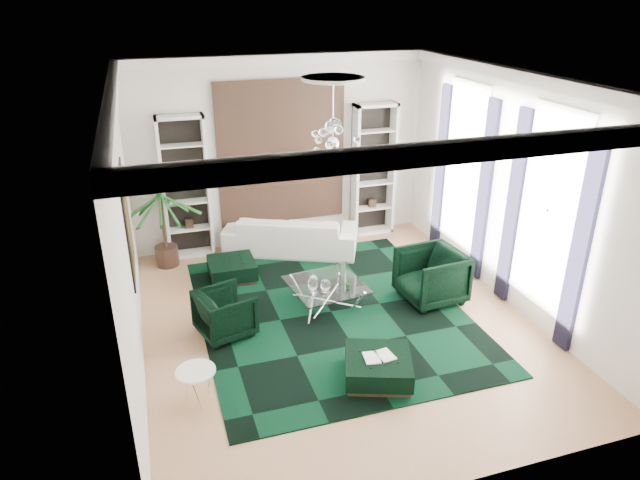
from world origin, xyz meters
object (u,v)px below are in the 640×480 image
object	(u,v)px
sofa	(291,233)
coffee_table	(326,295)
armchair_left	(225,313)
armchair_right	(431,276)
ottoman_side	(232,270)
ottoman_front	(378,368)
palm	(161,208)
side_table	(197,387)

from	to	relation	value
sofa	coffee_table	world-z (taller)	sofa
coffee_table	sofa	bearing A→B (deg)	90.00
sofa	armchair_left	distance (m)	3.18
armchair_right	ottoman_side	size ratio (longest dim) A/B	1.22
ottoman_side	ottoman_front	bearing A→B (deg)	-68.48
sofa	ottoman_side	xyz separation A→B (m)	(-1.35, -0.85, -0.20)
ottoman_side	palm	bearing A→B (deg)	139.18
side_table	palm	xyz separation A→B (m)	(-0.10, 4.25, 0.93)
ottoman_front	coffee_table	bearing A→B (deg)	91.36
armchair_left	ottoman_side	bearing A→B (deg)	-28.59
ottoman_side	palm	size ratio (longest dim) A/B	0.35
ottoman_side	side_table	size ratio (longest dim) A/B	1.62
coffee_table	ottoman_front	bearing A→B (deg)	-88.64
armchair_right	ottoman_side	world-z (taller)	armchair_right
armchair_left	armchair_right	bearing A→B (deg)	-106.06
side_table	ottoman_front	bearing A→B (deg)	-5.95
armchair_left	ottoman_front	bearing A→B (deg)	-150.25
armchair_right	palm	world-z (taller)	palm
coffee_table	ottoman_front	distance (m)	2.10
ottoman_side	ottoman_front	world-z (taller)	ottoman_side
sofa	armchair_left	bearing A→B (deg)	80.52
sofa	armchair_right	world-z (taller)	armchair_right
armchair_left	ottoman_side	size ratio (longest dim) A/B	0.98
ottoman_front	sofa	bearing A→B (deg)	90.65
sofa	armchair_right	distance (m)	3.18
coffee_table	ottoman_front	xyz separation A→B (m)	(0.05, -2.10, -0.03)
ottoman_front	palm	world-z (taller)	palm
sofa	palm	bearing A→B (deg)	21.62
ottoman_front	palm	distance (m)	5.24
coffee_table	ottoman_front	size ratio (longest dim) A/B	1.33
ottoman_front	armchair_left	bearing A→B (deg)	135.81
coffee_table	ottoman_side	world-z (taller)	coffee_table
armchair_left	armchair_right	xyz separation A→B (m)	(3.50, -0.00, 0.09)
coffee_table	palm	xyz separation A→B (m)	(-2.45, 2.40, 0.97)
coffee_table	armchair_left	bearing A→B (deg)	-168.69
palm	coffee_table	bearing A→B (deg)	-44.41
armchair_right	coffee_table	distance (m)	1.80
armchair_left	palm	bearing A→B (deg)	-1.78
ottoman_side	ottoman_front	size ratio (longest dim) A/B	0.93
ottoman_side	ottoman_front	xyz separation A→B (m)	(1.40, -3.55, -0.01)
armchair_right	sofa	bearing A→B (deg)	-151.75
side_table	palm	distance (m)	4.35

